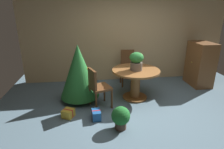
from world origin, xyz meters
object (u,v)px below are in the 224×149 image
at_px(wooden_chair_far, 128,65).
at_px(gift_box_blue, 96,115).
at_px(round_dining_table, 136,79).
at_px(flower_vase, 137,60).
at_px(gift_box_gold, 68,113).
at_px(potted_plant, 121,117).
at_px(wooden_cabinet, 200,64).
at_px(holiday_tree, 79,71).
at_px(wooden_chair_left, 97,86).

distance_m(wooden_chair_far, gift_box_blue, 2.07).
bearing_deg(round_dining_table, flower_vase, -97.47).
relative_size(flower_vase, gift_box_gold, 1.49).
bearing_deg(wooden_chair_far, flower_vase, -90.24).
xyz_separation_m(gift_box_blue, potted_plant, (0.43, -0.38, 0.15)).
distance_m(round_dining_table, gift_box_blue, 1.36).
xyz_separation_m(gift_box_blue, wooden_cabinet, (3.01, 1.46, 0.52)).
bearing_deg(potted_plant, holiday_tree, 121.31).
xyz_separation_m(holiday_tree, gift_box_blue, (0.35, -0.90, -0.64)).
distance_m(round_dining_table, holiday_tree, 1.36).
height_order(gift_box_gold, potted_plant, potted_plant).
height_order(wooden_chair_left, wooden_cabinet, wooden_cabinet).
distance_m(flower_vase, gift_box_gold, 1.91).
relative_size(flower_vase, holiday_tree, 0.31).
xyz_separation_m(flower_vase, potted_plant, (-0.56, -1.18, -0.73)).
bearing_deg(holiday_tree, wooden_cabinet, 9.57).
xyz_separation_m(flower_vase, wooden_chair_far, (0.00, 0.96, -0.41)).
height_order(wooden_chair_far, holiday_tree, holiday_tree).
distance_m(holiday_tree, wooden_cabinet, 3.41).
height_order(round_dining_table, potted_plant, round_dining_table).
relative_size(wooden_chair_far, potted_plant, 2.27).
distance_m(wooden_chair_far, wooden_cabinet, 2.04).
bearing_deg(wooden_cabinet, gift_box_gold, -159.67).
xyz_separation_m(round_dining_table, wooden_cabinet, (2.02, 0.64, 0.10)).
height_order(flower_vase, gift_box_gold, flower_vase).
height_order(wooden_chair_far, gift_box_blue, wooden_chair_far).
relative_size(wooden_chair_far, wooden_cabinet, 0.81).
bearing_deg(wooden_chair_far, gift_box_blue, -119.46).
xyz_separation_m(wooden_chair_far, potted_plant, (-0.56, -2.14, -0.32)).
distance_m(round_dining_table, gift_box_gold, 1.76).
distance_m(gift_box_gold, wooden_cabinet, 3.86).
xyz_separation_m(flower_vase, gift_box_gold, (-1.56, -0.66, -0.88)).
xyz_separation_m(gift_box_gold, potted_plant, (1.00, -0.52, 0.16)).
bearing_deg(wooden_chair_left, potted_plant, -66.55).
relative_size(wooden_chair_left, gift_box_gold, 3.17).
height_order(round_dining_table, gift_box_gold, round_dining_table).
bearing_deg(gift_box_blue, round_dining_table, 39.86).
height_order(round_dining_table, gift_box_blue, round_dining_table).
relative_size(gift_box_blue, potted_plant, 0.62).
bearing_deg(wooden_cabinet, holiday_tree, -170.43).
bearing_deg(gift_box_blue, wooden_chair_left, 83.63).
distance_m(wooden_chair_left, potted_plant, 0.98).
height_order(wooden_chair_far, wooden_cabinet, wooden_cabinet).
bearing_deg(potted_plant, flower_vase, 64.64).
relative_size(round_dining_table, gift_box_gold, 3.97).
bearing_deg(wooden_chair_far, wooden_chair_left, -126.46).
relative_size(round_dining_table, wooden_chair_far, 1.13).
bearing_deg(holiday_tree, wooden_chair_far, 32.69).
xyz_separation_m(round_dining_table, wooden_chair_far, (0.00, 0.93, 0.05)).
height_order(round_dining_table, wooden_chair_far, wooden_chair_far).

